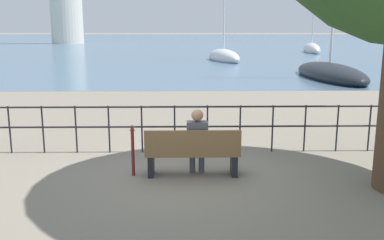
# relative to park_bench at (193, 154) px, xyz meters

# --- Properties ---
(ground_plane) EXTENTS (1000.00, 1000.00, 0.00)m
(ground_plane) POSITION_rel_park_bench_xyz_m (0.00, 0.06, -0.43)
(ground_plane) COLOR gray
(harbor_water) EXTENTS (600.00, 300.00, 0.01)m
(harbor_water) POSITION_rel_park_bench_xyz_m (0.00, 161.37, -0.43)
(harbor_water) COLOR slate
(harbor_water) RESTS_ON ground_plane
(park_bench) EXTENTS (1.74, 0.45, 0.90)m
(park_bench) POSITION_rel_park_bench_xyz_m (0.00, 0.00, 0.00)
(park_bench) COLOR brown
(park_bench) RESTS_ON ground_plane
(seated_person_left) EXTENTS (0.39, 0.35, 1.25)m
(seated_person_left) POSITION_rel_park_bench_xyz_m (0.09, 0.08, 0.26)
(seated_person_left) COLOR #4C4C51
(seated_person_left) RESTS_ON ground_plane
(promenade_railing) EXTENTS (12.28, 0.04, 1.05)m
(promenade_railing) POSITION_rel_park_bench_xyz_m (0.00, 1.60, 0.26)
(promenade_railing) COLOR black
(promenade_railing) RESTS_ON ground_plane
(closed_umbrella) EXTENTS (0.09, 0.09, 0.97)m
(closed_umbrella) POSITION_rel_park_bench_xyz_m (-1.10, 0.05, 0.11)
(closed_umbrella) COLOR maroon
(closed_umbrella) RESTS_ON ground_plane
(sailboat_1) EXTENTS (3.28, 7.13, 10.38)m
(sailboat_1) POSITION_rel_park_bench_xyz_m (3.40, 30.58, -0.08)
(sailboat_1) COLOR silver
(sailboat_1) RESTS_ON ground_plane
(sailboat_2) EXTENTS (2.67, 8.88, 12.07)m
(sailboat_2) POSITION_rel_park_bench_xyz_m (8.10, 16.44, -0.14)
(sailboat_2) COLOR black
(sailboat_2) RESTS_ON ground_plane
(sailboat_3) EXTENTS (2.71, 8.25, 7.50)m
(sailboat_3) POSITION_rel_park_bench_xyz_m (15.54, 45.02, -0.07)
(sailboat_3) COLOR silver
(sailboat_3) RESTS_ON ground_plane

